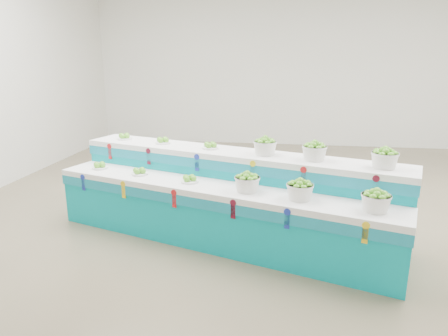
{
  "coord_description": "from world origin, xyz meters",
  "views": [
    {
      "loc": [
        -0.27,
        -5.26,
        2.13
      ],
      "look_at": [
        -0.94,
        -0.7,
        0.87
      ],
      "focal_mm": 32.21,
      "sensor_mm": 36.0,
      "label": 1
    }
  ],
  "objects_px": {
    "basket_lower_left": "(247,182)",
    "basket_upper_right": "(385,158)",
    "plate_upper_mid": "(163,140)",
    "display_stand": "(224,197)"
  },
  "relations": [
    {
      "from": "plate_upper_mid",
      "to": "display_stand",
      "type": "bearing_deg",
      "value": -31.93
    },
    {
      "from": "display_stand",
      "to": "plate_upper_mid",
      "type": "distance_m",
      "value": 1.22
    },
    {
      "from": "basket_upper_right",
      "to": "plate_upper_mid",
      "type": "bearing_deg",
      "value": 162.09
    },
    {
      "from": "display_stand",
      "to": "basket_lower_left",
      "type": "xyz_separation_m",
      "value": [
        0.31,
        -0.38,
        0.31
      ]
    },
    {
      "from": "plate_upper_mid",
      "to": "basket_upper_right",
      "type": "distance_m",
      "value": 2.8
    },
    {
      "from": "display_stand",
      "to": "plate_upper_mid",
      "type": "relative_size",
      "value": 20.33
    },
    {
      "from": "display_stand",
      "to": "basket_upper_right",
      "type": "xyz_separation_m",
      "value": [
        1.74,
        -0.29,
        0.61
      ]
    },
    {
      "from": "basket_lower_left",
      "to": "basket_upper_right",
      "type": "height_order",
      "value": "basket_upper_right"
    },
    {
      "from": "basket_lower_left",
      "to": "plate_upper_mid",
      "type": "bearing_deg",
      "value": 142.37
    },
    {
      "from": "basket_lower_left",
      "to": "basket_upper_right",
      "type": "xyz_separation_m",
      "value": [
        1.43,
        0.09,
        0.3
      ]
    }
  ]
}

